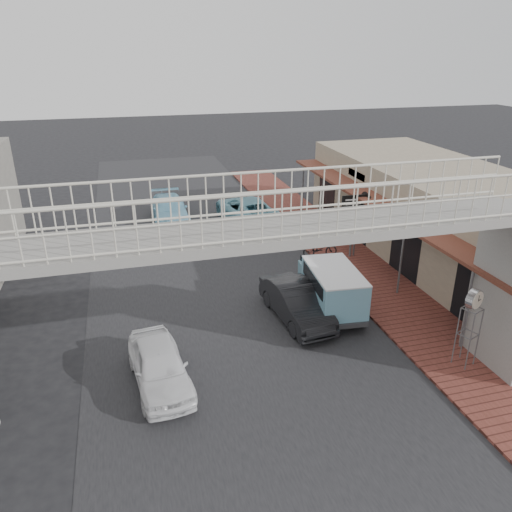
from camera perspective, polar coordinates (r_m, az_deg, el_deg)
ground at (r=17.59m, az=-2.47°, el=-8.63°), size 120.00×120.00×0.00m
road_strip at (r=17.59m, az=-2.47°, el=-8.62°), size 10.00×60.00×0.01m
sidewalk at (r=22.13m, az=12.34°, el=-2.08°), size 3.00×40.00×0.10m
shophouse_row at (r=24.52m, az=21.02°, el=4.29°), size 7.20×18.00×4.00m
footbridge at (r=12.65m, az=1.39°, el=-5.50°), size 16.40×2.40×6.34m
white_hatchback at (r=15.07m, az=-10.98°, el=-12.20°), size 1.88×3.86×1.27m
dark_sedan at (r=18.10m, az=4.64°, el=-5.33°), size 1.78×4.11×1.32m
angkot_curb at (r=28.04m, az=-1.04°, el=5.31°), size 3.05×5.53×1.46m
angkot_far at (r=28.65m, az=-9.86°, el=5.26°), size 1.93×4.71×1.37m
angkot_van at (r=18.51m, az=8.67°, el=-3.18°), size 1.96×3.79×1.80m
motorcycle_near at (r=23.32m, az=7.34°, el=0.86°), size 1.67×0.77×0.84m
motorcycle_far at (r=25.74m, az=7.91°, el=3.16°), size 1.72×1.10×1.00m
street_clock at (r=16.04m, az=23.62°, el=-4.92°), size 0.66×0.63×2.57m
arrow_sign at (r=23.28m, az=12.80°, el=5.79°), size 1.76×1.11×3.07m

